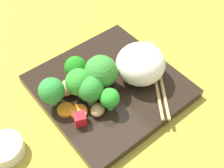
{
  "coord_description": "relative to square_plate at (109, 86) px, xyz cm",
  "views": [
    {
      "loc": [
        -27.64,
        22.38,
        44.15
      ],
      "look_at": [
        -1.81,
        0.78,
        3.94
      ],
      "focal_mm": 45.47,
      "sensor_mm": 36.0,
      "label": 1
    }
  ],
  "objects": [
    {
      "name": "chicken_piece_1",
      "position": [
        -4.06,
        5.99,
        1.92
      ],
      "size": [
        3.67,
        3.83,
        1.89
      ],
      "primitive_type": "ellipsoid",
      "rotation": [
        0.0,
        0.0,
        5.28
      ],
      "color": "#AD8651",
      "rests_on": "square_plate"
    },
    {
      "name": "chicken_piece_3",
      "position": [
        2.81,
        2.94,
        1.89
      ],
      "size": [
        3.01,
        3.27,
        1.84
      ],
      "primitive_type": "ellipsoid",
      "rotation": [
        0.0,
        0.0,
        2.02
      ],
      "color": "tan",
      "rests_on": "square_plate"
    },
    {
      "name": "chicken_piece_4",
      "position": [
        0.25,
        -0.2,
        1.8
      ],
      "size": [
        2.8,
        3.08,
        1.65
      ],
      "primitive_type": "ellipsoid",
      "rotation": [
        0.0,
        0.0,
        4.36
      ],
      "color": "tan",
      "rests_on": "square_plate"
    },
    {
      "name": "chicken_piece_2",
      "position": [
        3.28,
        7.31,
        2.34
      ],
      "size": [
        4.16,
        4.65,
        2.74
      ],
      "primitive_type": "ellipsoid",
      "rotation": [
        0.0,
        0.0,
        5.08
      ],
      "color": "tan",
      "rests_on": "square_plate"
    },
    {
      "name": "broccoli_floret_5",
      "position": [
        -4.69,
        3.72,
        3.94
      ],
      "size": [
        3.54,
        3.54,
        4.88
      ],
      "color": "#75BD55",
      "rests_on": "square_plate"
    },
    {
      "name": "broccoli_floret_4",
      "position": [
        0.83,
        6.14,
        5.11
      ],
      "size": [
        4.92,
        4.92,
        6.72
      ],
      "color": "#558F40",
      "rests_on": "square_plate"
    },
    {
      "name": "pepper_chunk_2",
      "position": [
        5.19,
        3.04,
        2.09
      ],
      "size": [
        3.06,
        2.97,
        2.24
      ],
      "primitive_type": "cube",
      "rotation": [
        0.0,
        0.0,
        3.68
      ],
      "color": "red",
      "rests_on": "square_plate"
    },
    {
      "name": "pepper_chunk_1",
      "position": [
        -3.75,
        9.54,
        2.1
      ],
      "size": [
        2.6,
        2.64,
        2.27
      ],
      "primitive_type": "cube",
      "rotation": [
        0.0,
        0.0,
        4.28
      ],
      "color": "red",
      "rests_on": "square_plate"
    },
    {
      "name": "ground_plane",
      "position": [
        0.0,
        0.0,
        -1.97
      ],
      "size": [
        110.0,
        110.0,
        2.0
      ],
      "primitive_type": "cube",
      "color": "olive"
    },
    {
      "name": "broccoli_floret_1",
      "position": [
        0.23,
        1.88,
        5.53
      ],
      "size": [
        6.06,
        6.06,
        7.66
      ],
      "color": "#61A34F",
      "rests_on": "square_plate"
    },
    {
      "name": "broccoli_floret_2",
      "position": [
        2.45,
        10.82,
        4.93
      ],
      "size": [
        4.57,
        4.57,
        6.43
      ],
      "color": "#5D9C45",
      "rests_on": "square_plate"
    },
    {
      "name": "carrot_slice_1",
      "position": [
        0.12,
        10.08,
        1.23
      ],
      "size": [
        4.01,
        4.01,
        0.52
      ],
      "primitive_type": "cylinder",
      "rotation": [
        0.0,
        0.0,
        5.09
      ],
      "color": "orange",
      "rests_on": "square_plate"
    },
    {
      "name": "pepper_chunk_3",
      "position": [
        -2.22,
        2.79,
        1.62
      ],
      "size": [
        2.83,
        3.07,
        1.3
      ],
      "primitive_type": "cube",
      "rotation": [
        0.0,
        0.0,
        1.28
      ],
      "color": "red",
      "rests_on": "square_plate"
    },
    {
      "name": "pepper_chunk_0",
      "position": [
        1.79,
        1.11,
        1.93
      ],
      "size": [
        2.71,
        2.74,
        1.93
      ],
      "primitive_type": "cube",
      "rotation": [
        0.0,
        0.0,
        4.06
      ],
      "color": "red",
      "rests_on": "square_plate"
    },
    {
      "name": "rice_mound",
      "position": [
        -2.57,
        -5.59,
        4.68
      ],
      "size": [
        12.05,
        12.11,
        7.42
      ],
      "primitive_type": "ellipsoid",
      "rotation": [
        0.0,
        0.0,
        2.77
      ],
      "color": "white",
      "rests_on": "square_plate"
    },
    {
      "name": "chopstick_pair",
      "position": [
        -4.76,
        -8.41,
        1.29
      ],
      "size": [
        17.74,
        13.97,
        0.65
      ],
      "rotation": [
        0.0,
        0.0,
        5.64
      ],
      "color": "tan",
      "rests_on": "square_plate"
    },
    {
      "name": "broccoli_floret_0",
      "position": [
        -1.44,
        5.37,
        4.66
      ],
      "size": [
        4.68,
        4.68,
        6.32
      ],
      "color": "#70A856",
      "rests_on": "square_plate"
    },
    {
      "name": "carrot_slice_2",
      "position": [
        -1.88,
        8.6,
        1.28
      ],
      "size": [
        4.33,
        4.33,
        0.62
      ],
      "primitive_type": "cylinder",
      "rotation": [
        0.0,
        0.0,
        4.13
      ],
      "color": "orange",
      "rests_on": "square_plate"
    },
    {
      "name": "square_plate",
      "position": [
        0.0,
        0.0,
        0.0
      ],
      "size": [
        26.1,
        26.1,
        1.94
      ],
      "primitive_type": "cube",
      "rotation": [
        0.0,
        0.0,
        -0.01
      ],
      "color": "black",
      "rests_on": "ground_plane"
    },
    {
      "name": "carrot_slice_0",
      "position": [
        4.33,
        9.02,
        1.24
      ],
      "size": [
        4.34,
        4.34,
        0.54
      ],
      "primitive_type": "cylinder",
      "rotation": [
        0.0,
        0.0,
        5.23
      ],
      "color": "orange",
      "rests_on": "square_plate"
    },
    {
      "name": "sauce_cup",
      "position": [
        0.53,
        21.86,
        0.29
      ],
      "size": [
        6.06,
        6.06,
        2.51
      ],
      "primitive_type": "cylinder",
      "color": "silver",
      "rests_on": "ground_plane"
    },
    {
      "name": "broccoli_floret_3",
      "position": [
        3.89,
        4.7,
        5.11
      ],
      "size": [
        4.1,
        4.1,
        6.72
      ],
      "color": "#569246",
      "rests_on": "square_plate"
    }
  ]
}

